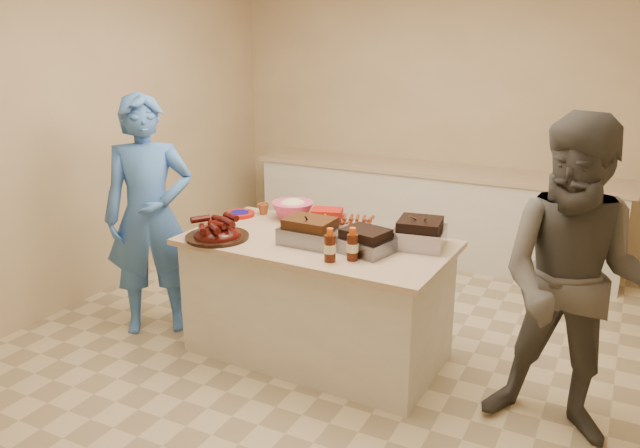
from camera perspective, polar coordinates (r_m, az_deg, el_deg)
The scene contains 20 objects.
room at distance 4.52m, azimuth 1.28°, elevation -11.38°, with size 4.50×5.00×2.70m, color #CDB185, non-canonical shape.
back_counter at distance 6.27m, azimuth 10.13°, elevation 1.09°, with size 3.60×0.64×0.90m, color silver, non-canonical shape.
island at distance 4.47m, azimuth -0.30°, elevation -11.72°, with size 1.77×0.93×0.84m, color silver, non-canonical shape.
rib_platter at distance 4.23m, azimuth -9.36°, elevation -1.29°, with size 0.43×0.43×0.17m, color #470B07, non-canonical shape.
pulled_pork_tray at distance 4.08m, azimuth -0.92°, elevation -1.76°, with size 0.36×0.27×0.11m, color #47230F.
brisket_tray at distance 3.93m, azimuth 4.16°, elevation -2.57°, with size 0.31×0.26×0.09m, color black.
roasting_pan at distance 4.07m, azimuth 9.04°, elevation -2.03°, with size 0.31×0.31×0.12m, color gray.
coleslaw_bowl at distance 4.62m, azimuth -2.50°, elevation 0.51°, with size 0.31×0.31×0.21m, color #C83E69, non-canonical shape.
sausage_plate at distance 4.39m, azimuth 3.34°, elevation -0.38°, with size 0.28×0.28×0.05m, color silver.
mac_cheese_dish at distance 4.14m, azimuth 9.04°, elevation -1.71°, with size 0.31×0.23×0.08m, color #FD9F2C.
bbq_bottle_a at distance 3.76m, azimuth 0.91°, elevation -3.42°, with size 0.07×0.07×0.21m, color #3D1508.
bbq_bottle_b at distance 3.79m, azimuth 2.96°, elevation -3.31°, with size 0.07×0.07×0.21m, color #3D1508.
mustard_bottle at distance 4.39m, azimuth 0.48°, elevation -0.37°, with size 0.04×0.04×0.11m, color #D4B600.
sauce_bowl at distance 4.38m, azimuth 1.76°, elevation -0.43°, with size 0.15×0.05×0.15m, color silver.
plate_stack_large at distance 4.72m, azimuth -7.35°, elevation 0.76°, with size 0.22×0.22×0.03m, color #9A140B.
plate_stack_small at distance 4.45m, azimuth -9.40°, elevation -0.37°, with size 0.17×0.17×0.02m, color #9A140B.
plastic_cup at distance 4.74m, azimuth -5.17°, elevation 0.91°, with size 0.09×0.08×0.09m, color brown.
basket_stack at distance 4.49m, azimuth 0.64°, elevation 0.05°, with size 0.21×0.16×0.11m, color #9A140B.
guest_blue at distance 4.99m, azimuth -14.50°, elevation -9.05°, with size 0.64×1.76×0.42m, color #3C6EC2.
guest_gray at distance 3.96m, azimuth 20.87°, elevation -17.22°, with size 0.87×1.79×0.68m, color #514F49.
Camera 1 is at (1.72, -3.58, 2.17)m, focal length 35.00 mm.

